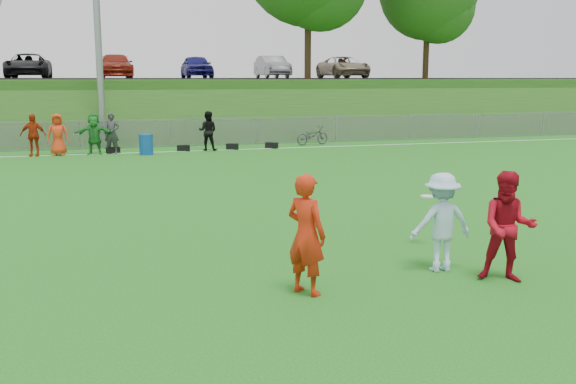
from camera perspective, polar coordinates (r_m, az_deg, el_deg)
name	(u,v)px	position (r m, az deg, el deg)	size (l,w,h in m)	color
ground	(309,272)	(10.52, 1.87, -7.10)	(120.00, 120.00, 0.00)	#1F5B13
sideline_far	(177,151)	(27.89, -9.83, 3.58)	(60.00, 0.10, 0.01)	white
fence	(171,133)	(29.81, -10.32, 5.22)	(58.00, 0.06, 1.30)	gray
berm	(151,104)	(40.69, -12.07, 7.63)	(120.00, 18.00, 3.00)	#235718
parking_lot	(148,79)	(42.65, -12.36, 9.81)	(120.00, 12.00, 0.10)	black
car_row	(129,66)	(41.59, -13.93, 10.81)	(32.04, 5.18, 1.44)	white
spectator_row	(105,133)	(27.63, -15.94, 5.03)	(8.09, 0.90, 1.69)	#AA290B
gear_bags	(202,147)	(28.12, -7.69, 3.94)	(7.46, 0.53, 0.26)	black
player_red_left	(306,234)	(9.26, 1.63, -3.79)	(0.65, 0.42, 1.78)	red
player_red_center	(508,227)	(10.40, 18.99, -2.95)	(0.84, 0.65, 1.72)	#A20B1A
player_blue	(441,222)	(10.68, 13.46, -2.63)	(1.04, 0.60, 1.62)	#A8CDE9
frisbee	(428,196)	(12.23, 12.31, -0.38)	(0.26, 0.26, 0.02)	silver
recycling_bin	(146,145)	(26.93, -12.50, 4.14)	(0.56, 0.56, 0.84)	#0D4393
bicycle	(312,136)	(30.23, 2.18, 5.04)	(0.58, 1.66, 0.87)	#323335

